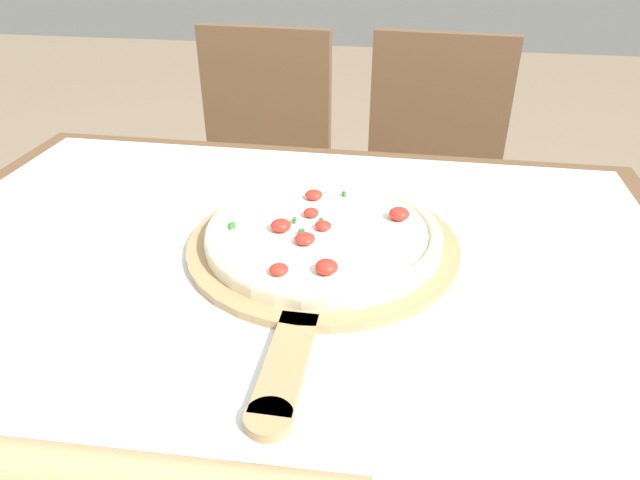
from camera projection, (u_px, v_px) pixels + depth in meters
The scene contains 7 objects.
dining_table at pixel (271, 345), 0.81m from camera, with size 1.20×1.01×0.73m.
towel_cloth at pixel (267, 284), 0.76m from camera, with size 1.12×0.93×0.00m.
pizza_peel at pixel (322, 249), 0.82m from camera, with size 0.39×0.56×0.01m.
pizza at pixel (323, 233), 0.82m from camera, with size 0.34×0.34×0.04m.
rolling_pin at pixel (142, 480), 0.47m from camera, with size 0.47×0.06×0.04m.
chair_left at pixel (260, 167), 1.66m from camera, with size 0.42×0.42×0.89m.
chair_right at pixel (430, 178), 1.59m from camera, with size 0.43×0.43×0.89m.
Camera 1 is at (0.17, -0.60, 1.17)m, focal length 32.00 mm.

